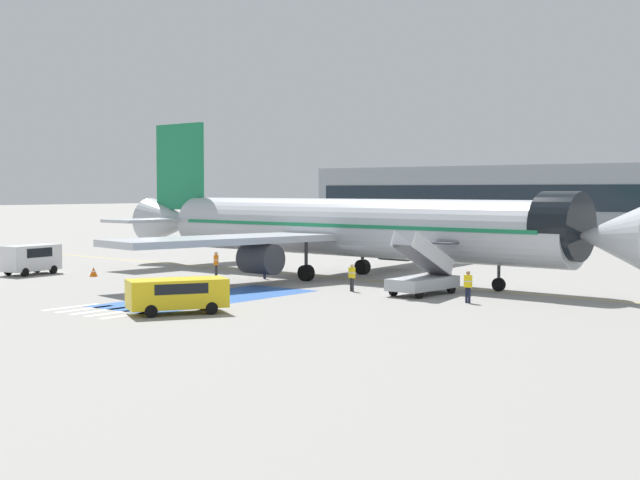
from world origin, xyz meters
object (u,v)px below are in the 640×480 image
Objects in this scene: fuel_tanker at (433,238)px; airliner at (346,227)px; boarding_stairs_forward at (423,278)px; ground_crew_0 at (352,275)px; ground_crew_1 at (265,266)px; service_van_1 at (31,257)px; terminal_building at (568,201)px; service_van_0 at (177,292)px; traffic_cone_0 at (93,272)px; ground_crew_2 at (216,262)px; ground_crew_3 at (468,284)px.

airliner is at bearing -82.59° from fuel_tanker.
boarding_stairs_forward reaches higher than ground_crew_0.
fuel_tanker reaches higher than ground_crew_1.
service_van_1 is at bearing -120.46° from fuel_tanker.
service_van_0 is at bearing -80.58° from terminal_building.
traffic_cone_0 is (-15.29, -10.19, -3.30)m from airliner.
traffic_cone_0 is at bearing 15.84° from service_van_1.
terminal_building reaches higher than service_van_1.
fuel_tanker is 1.70× the size of service_van_0.
airliner is 0.58× the size of terminal_building.
terminal_building reaches higher than traffic_cone_0.
ground_crew_2 is 1.04× the size of ground_crew_3.
ground_crew_2 is (-11.69, 14.59, 0.01)m from service_van_0.
terminal_building is (-3.85, 41.51, 3.02)m from fuel_tanker.
boarding_stairs_forward is 3.10× the size of ground_crew_0.
airliner reaches higher than fuel_tanker.
boarding_stairs_forward reaches higher than service_van_1.
boarding_stairs_forward is at bearing -74.23° from terminal_building.
airliner reaches higher than boarding_stairs_forward.
ground_crew_3 is at bearing -169.65° from ground_crew_0.
service_van_1 is (-24.17, 7.74, 0.22)m from service_van_0.
ground_crew_3 is at bearing 6.40° from traffic_cone_0.
ground_crew_0 is 0.92× the size of ground_crew_2.
service_van_1 is 2.74× the size of ground_crew_1.
ground_crew_0 is 0.02× the size of terminal_building.
ground_crew_1 is at bearing 21.55° from service_van_1.
service_van_0 is 7.85× the size of traffic_cone_0.
ground_crew_2 reaches higher than ground_crew_1.
terminal_building reaches higher than ground_crew_0.
service_van_0 is 1.20× the size of service_van_1.
ground_crew_1 is 0.02× the size of terminal_building.
fuel_tanker is at bearing 120.70° from ground_crew_3.
fuel_tanker is 5.25× the size of ground_crew_0.
ground_crew_3 reaches higher than ground_crew_0.
fuel_tanker is at bearing -84.70° from terminal_building.
fuel_tanker is at bearing 61.32° from service_van_1.
ground_crew_1 is (-8.31, 16.02, -0.16)m from service_van_0.
ground_crew_3 is (33.72, 5.19, -0.27)m from service_van_1.
service_van_1 is 17.89m from ground_crew_1.
airliner is 15.47m from ground_crew_3.
fuel_tanker is at bearing 124.04° from ground_crew_1.
ground_crew_1 is (-9.41, 2.44, -0.06)m from ground_crew_0.
airliner is 24.48× the size of ground_crew_3.
ground_crew_1 is at bearing 86.90° from ground_crew_2.
airliner is at bearing 154.94° from boarding_stairs_forward.
service_van_1 reaches higher than traffic_cone_0.
ground_crew_3 is 2.65× the size of traffic_cone_0.
ground_crew_0 is (25.27, 5.83, -0.32)m from service_van_1.
service_van_0 is 18.69m from ground_crew_2.
airliner reaches higher than service_van_1.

